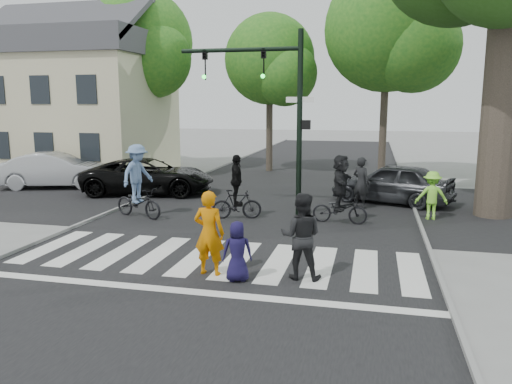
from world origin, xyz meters
TOP-DOWN VIEW (x-y plane):
  - ground at (0.00, 0.00)m, footprint 120.00×120.00m
  - road_stem at (0.00, 5.00)m, footprint 10.00×70.00m
  - road_cross at (0.00, 8.00)m, footprint 70.00×10.00m
  - curb_left at (-5.05, 5.00)m, footprint 0.10×70.00m
  - curb_right at (5.05, 5.00)m, footprint 0.10×70.00m
  - crosswalk at (0.00, 0.66)m, footprint 10.00×3.85m
  - traffic_signal at (0.35, 6.20)m, footprint 4.45×0.29m
  - bg_tree_0 at (-13.74, 16.00)m, footprint 5.46×5.20m
  - bg_tree_1 at (-8.70, 15.48)m, footprint 6.09×5.80m
  - bg_tree_2 at (-1.76, 16.62)m, footprint 5.04×4.80m
  - bg_tree_3 at (4.31, 15.27)m, footprint 6.30×6.00m
  - house at (-11.49, 13.98)m, footprint 8.40×8.10m
  - pedestrian_woman at (0.20, -0.12)m, footprint 0.70×0.48m
  - pedestrian_child at (0.90, -0.38)m, footprint 0.73×0.59m
  - pedestrian_adult at (2.16, 0.09)m, footprint 0.92×0.72m
  - cyclist_left at (-3.81, 4.60)m, footprint 2.00×1.39m
  - cyclist_mid at (-0.65, 5.15)m, footprint 1.65×1.04m
  - cyclist_right at (2.63, 5.30)m, footprint 1.72×1.60m
  - car_suv at (-5.38, 8.68)m, footprint 5.67×3.41m
  - car_silver at (-10.01, 9.12)m, footprint 5.03×2.99m
  - car_grey at (4.30, 9.00)m, footprint 4.76×3.18m
  - bystander_hivis at (5.45, 6.50)m, footprint 1.05×0.66m
  - bystander_dark at (3.20, 7.80)m, footprint 0.80×0.74m

SIDE VIEW (x-z plane):
  - ground at x=0.00m, z-range 0.00..0.00m
  - road_stem at x=0.00m, z-range 0.00..0.01m
  - road_cross at x=0.00m, z-range 0.00..0.01m
  - crosswalk at x=0.00m, z-range 0.00..0.01m
  - curb_left at x=-5.05m, z-range 0.00..0.10m
  - curb_right at x=5.05m, z-range 0.00..0.10m
  - pedestrian_child at x=0.90m, z-range 0.00..1.29m
  - car_suv at x=-5.38m, z-range 0.00..1.47m
  - car_grey at x=4.30m, z-range 0.00..1.51m
  - bystander_hivis at x=5.45m, z-range 0.00..1.56m
  - car_silver at x=-10.01m, z-range 0.00..1.57m
  - cyclist_mid at x=-0.65m, z-range -0.19..1.90m
  - bystander_dark at x=3.20m, z-range 0.00..1.83m
  - pedestrian_adult at x=2.16m, z-range 0.00..1.85m
  - pedestrian_woman at x=0.20m, z-range 0.00..1.86m
  - cyclist_right at x=2.63m, z-range -0.12..2.03m
  - cyclist_left at x=-3.81m, z-range -0.16..2.23m
  - house at x=-11.49m, z-range -0.61..8.21m
  - traffic_signal at x=0.35m, z-range 0.90..6.90m
  - bg_tree_2 at x=-1.76m, z-range 1.58..9.98m
  - bg_tree_0 at x=-13.74m, z-range 1.66..10.63m
  - bg_tree_1 at x=-8.70m, z-range 1.75..11.55m
  - bg_tree_3 at x=4.31m, z-range 1.84..12.04m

